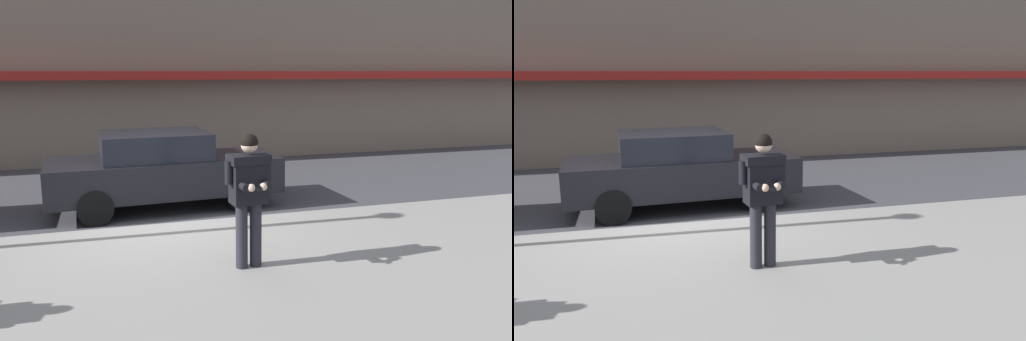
# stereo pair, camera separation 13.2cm
# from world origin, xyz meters

# --- Properties ---
(ground_plane) EXTENTS (80.00, 80.00, 0.00)m
(ground_plane) POSITION_xyz_m (0.00, 0.00, 0.00)
(ground_plane) COLOR #3D3D42
(sidewalk) EXTENTS (32.00, 5.30, 0.14)m
(sidewalk) POSITION_xyz_m (1.00, -2.85, 0.07)
(sidewalk) COLOR gray
(sidewalk) RESTS_ON ground
(curb_paint_line) EXTENTS (28.00, 0.12, 0.01)m
(curb_paint_line) POSITION_xyz_m (1.00, 0.05, 0.00)
(curb_paint_line) COLOR silver
(curb_paint_line) RESTS_ON ground
(parked_sedan_mid) EXTENTS (4.59, 2.11, 1.54)m
(parked_sedan_mid) POSITION_xyz_m (0.20, 1.39, 0.79)
(parked_sedan_mid) COLOR black
(parked_sedan_mid) RESTS_ON ground
(man_texting_on_phone) EXTENTS (0.65, 0.61, 1.81)m
(man_texting_on_phone) POSITION_xyz_m (0.90, -2.49, 1.25)
(man_texting_on_phone) COLOR #23232B
(man_texting_on_phone) RESTS_ON sidewalk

